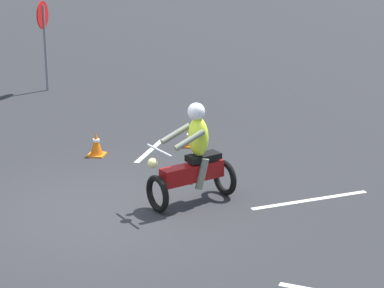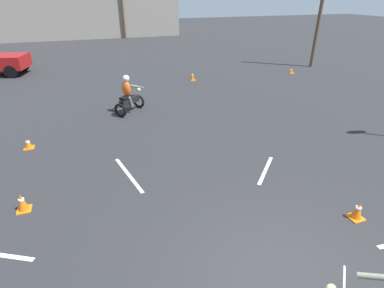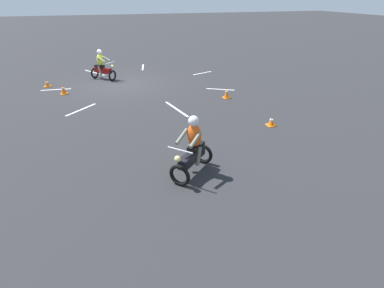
{
  "view_description": "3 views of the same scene",
  "coord_description": "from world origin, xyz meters",
  "px_view_note": "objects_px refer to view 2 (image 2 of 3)",
  "views": [
    {
      "loc": [
        -10.34,
        -3.59,
        4.6
      ],
      "look_at": [
        0.67,
        -1.31,
        1.0
      ],
      "focal_mm": 70.0,
      "sensor_mm": 36.0,
      "label": 1
    },
    {
      "loc": [
        -2.76,
        -2.9,
        4.71
      ],
      "look_at": [
        -0.26,
        4.18,
        0.9
      ],
      "focal_mm": 28.0,
      "sensor_mm": 36.0,
      "label": 2
    },
    {
      "loc": [
        0.84,
        16.32,
        4.42
      ],
      "look_at": [
        -1.2,
        9.68,
        0.9
      ],
      "focal_mm": 28.0,
      "sensor_mm": 36.0,
      "label": 3
    }
  ],
  "objects_px": {
    "traffic_cone_mid_center": "(291,71)",
    "traffic_cone_mid_left": "(358,211)",
    "traffic_cone_near_left": "(22,203)",
    "traffic_cone_near_right": "(28,144)",
    "utility_pole_near": "(321,7)",
    "traffic_cone_far_right": "(192,76)",
    "motorcycle_rider_background": "(128,97)"
  },
  "relations": [
    {
      "from": "traffic_cone_mid_center",
      "to": "traffic_cone_mid_left",
      "type": "bearing_deg",
      "value": -120.02
    },
    {
      "from": "traffic_cone_near_left",
      "to": "traffic_cone_near_right",
      "type": "distance_m",
      "value": 3.54
    },
    {
      "from": "traffic_cone_mid_left",
      "to": "utility_pole_near",
      "type": "xyz_separation_m",
      "value": [
        9.69,
        13.58,
        3.63
      ]
    },
    {
      "from": "traffic_cone_mid_center",
      "to": "utility_pole_near",
      "type": "relative_size",
      "value": 0.04
    },
    {
      "from": "traffic_cone_near_left",
      "to": "traffic_cone_mid_left",
      "type": "distance_m",
      "value": 7.89
    },
    {
      "from": "traffic_cone_near_right",
      "to": "traffic_cone_mid_left",
      "type": "relative_size",
      "value": 0.76
    },
    {
      "from": "traffic_cone_near_left",
      "to": "traffic_cone_mid_left",
      "type": "height_order",
      "value": "traffic_cone_near_left"
    },
    {
      "from": "traffic_cone_mid_left",
      "to": "traffic_cone_far_right",
      "type": "height_order",
      "value": "traffic_cone_far_right"
    },
    {
      "from": "traffic_cone_far_right",
      "to": "traffic_cone_near_left",
      "type": "bearing_deg",
      "value": -128.22
    },
    {
      "from": "utility_pole_near",
      "to": "traffic_cone_far_right",
      "type": "bearing_deg",
      "value": -175.45
    },
    {
      "from": "traffic_cone_near_right",
      "to": "traffic_cone_mid_left",
      "type": "bearing_deg",
      "value": -40.04
    },
    {
      "from": "traffic_cone_near_right",
      "to": "traffic_cone_mid_center",
      "type": "bearing_deg",
      "value": 21.88
    },
    {
      "from": "motorcycle_rider_background",
      "to": "traffic_cone_mid_left",
      "type": "relative_size",
      "value": 3.71
    },
    {
      "from": "traffic_cone_near_left",
      "to": "traffic_cone_mid_center",
      "type": "xyz_separation_m",
      "value": [
        14.48,
        9.46,
        -0.07
      ]
    },
    {
      "from": "motorcycle_rider_background",
      "to": "utility_pole_near",
      "type": "distance_m",
      "value": 14.76
    },
    {
      "from": "traffic_cone_far_right",
      "to": "utility_pole_near",
      "type": "relative_size",
      "value": 0.06
    },
    {
      "from": "utility_pole_near",
      "to": "traffic_cone_mid_center",
      "type": "bearing_deg",
      "value": -154.35
    },
    {
      "from": "traffic_cone_far_right",
      "to": "traffic_cone_mid_left",
      "type": "bearing_deg",
      "value": -92.2
    },
    {
      "from": "traffic_cone_near_left",
      "to": "traffic_cone_mid_left",
      "type": "xyz_separation_m",
      "value": [
        7.34,
        -2.89,
        -0.01
      ]
    },
    {
      "from": "traffic_cone_mid_left",
      "to": "traffic_cone_mid_center",
      "type": "bearing_deg",
      "value": 59.98
    },
    {
      "from": "traffic_cone_near_left",
      "to": "utility_pole_near",
      "type": "relative_size",
      "value": 0.06
    },
    {
      "from": "traffic_cone_near_left",
      "to": "traffic_cone_mid_center",
      "type": "bearing_deg",
      "value": 33.16
    },
    {
      "from": "traffic_cone_far_right",
      "to": "motorcycle_rider_background",
      "type": "bearing_deg",
      "value": -136.45
    },
    {
      "from": "traffic_cone_near_right",
      "to": "traffic_cone_mid_left",
      "type": "xyz_separation_m",
      "value": [
        7.64,
        -6.42,
        0.05
      ]
    },
    {
      "from": "traffic_cone_near_left",
      "to": "traffic_cone_mid_left",
      "type": "bearing_deg",
      "value": -21.5
    },
    {
      "from": "traffic_cone_mid_center",
      "to": "traffic_cone_far_right",
      "type": "height_order",
      "value": "traffic_cone_far_right"
    },
    {
      "from": "motorcycle_rider_background",
      "to": "traffic_cone_far_right",
      "type": "relative_size",
      "value": 3.49
    },
    {
      "from": "traffic_cone_mid_left",
      "to": "utility_pole_near",
      "type": "height_order",
      "value": "utility_pole_near"
    },
    {
      "from": "traffic_cone_near_left",
      "to": "traffic_cone_mid_left",
      "type": "relative_size",
      "value": 1.03
    },
    {
      "from": "motorcycle_rider_background",
      "to": "traffic_cone_near_right",
      "type": "relative_size",
      "value": 4.86
    },
    {
      "from": "traffic_cone_near_left",
      "to": "utility_pole_near",
      "type": "xyz_separation_m",
      "value": [
        17.03,
        10.68,
        3.62
      ]
    },
    {
      "from": "traffic_cone_near_left",
      "to": "utility_pole_near",
      "type": "bearing_deg",
      "value": 32.1
    }
  ]
}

